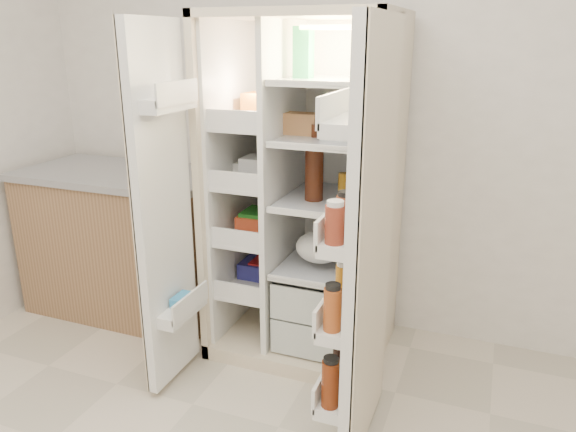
% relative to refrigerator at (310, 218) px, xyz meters
% --- Properties ---
extents(wall_back, '(4.00, 0.02, 2.70)m').
position_rel_refrigerator_xyz_m(wall_back, '(0.12, 0.35, 0.61)').
color(wall_back, white).
rests_on(wall_back, floor).
extents(refrigerator, '(0.92, 0.70, 1.80)m').
position_rel_refrigerator_xyz_m(refrigerator, '(0.00, 0.00, 0.00)').
color(refrigerator, beige).
rests_on(refrigerator, floor).
extents(freezer_door, '(0.15, 0.40, 1.72)m').
position_rel_refrigerator_xyz_m(freezer_door, '(-0.51, -0.60, 0.15)').
color(freezer_door, white).
rests_on(freezer_door, floor).
extents(fridge_door, '(0.17, 0.58, 1.72)m').
position_rel_refrigerator_xyz_m(fridge_door, '(0.47, -0.69, 0.12)').
color(fridge_door, white).
rests_on(fridge_door, floor).
extents(kitchen_counter, '(1.25, 0.67, 0.91)m').
position_rel_refrigerator_xyz_m(kitchen_counter, '(-1.20, -0.03, -0.29)').
color(kitchen_counter, '#916C48').
rests_on(kitchen_counter, floor).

